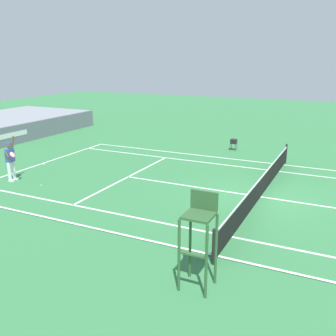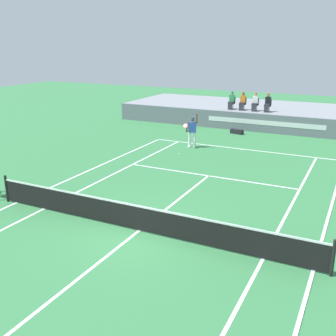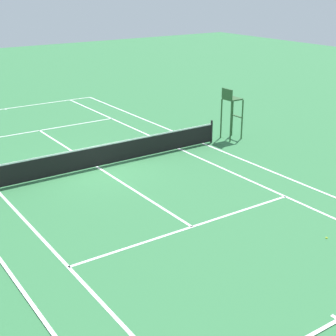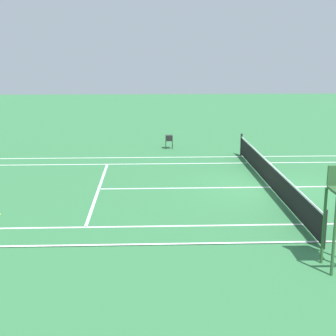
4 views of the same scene
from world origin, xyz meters
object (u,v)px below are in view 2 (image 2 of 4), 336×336
spectator_seated_1 (243,102)px  spectator_seated_3 (268,103)px  tennis_player (192,131)px  equipment_bag (237,131)px  tennis_ball (179,154)px  spectator_seated_0 (231,101)px  spectator_seated_2 (255,102)px

spectator_seated_1 → spectator_seated_3: same height
tennis_player → equipment_bag: tennis_player is taller
equipment_bag → tennis_ball: bearing=-101.1°
equipment_bag → tennis_player: bearing=-104.7°
spectator_seated_1 → equipment_bag: size_ratio=1.34×
spectator_seated_0 → spectator_seated_2: bearing=0.0°
tennis_player → tennis_ball: 2.01m
spectator_seated_2 → tennis_ball: spectator_seated_2 is taller
spectator_seated_0 → equipment_bag: 3.09m
spectator_seated_0 → equipment_bag: (1.19, -2.27, -1.72)m
spectator_seated_1 → equipment_bag: 2.87m
spectator_seated_0 → spectator_seated_3: 2.63m
spectator_seated_2 → spectator_seated_1: bearing=180.0°
tennis_player → tennis_ball: tennis_player is taller
tennis_ball → equipment_bag: (1.29, 6.59, 0.13)m
spectator_seated_0 → tennis_player: size_ratio=0.61×
spectator_seated_2 → equipment_bag: size_ratio=1.34×
equipment_bag → spectator_seated_0: bearing=117.7°
spectator_seated_3 → tennis_ball: spectator_seated_3 is taller
spectator_seated_1 → spectator_seated_0: bearing=180.0°
tennis_player → equipment_bag: 5.05m
tennis_player → tennis_ball: bearing=-90.9°
spectator_seated_0 → spectator_seated_1: (0.83, 0.00, 0.00)m
tennis_player → equipment_bag: bearing=75.3°
spectator_seated_0 → spectator_seated_3: bearing=0.0°
spectator_seated_1 → tennis_player: 7.19m
spectator_seated_1 → equipment_bag: bearing=-80.9°
spectator_seated_1 → spectator_seated_2: (0.91, 0.00, 0.00)m
spectator_seated_1 → tennis_player: spectator_seated_1 is taller
spectator_seated_2 → equipment_bag: (-0.55, -2.27, -1.72)m
spectator_seated_0 → tennis_player: 7.14m
spectator_seated_0 → spectator_seated_2: size_ratio=1.00×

